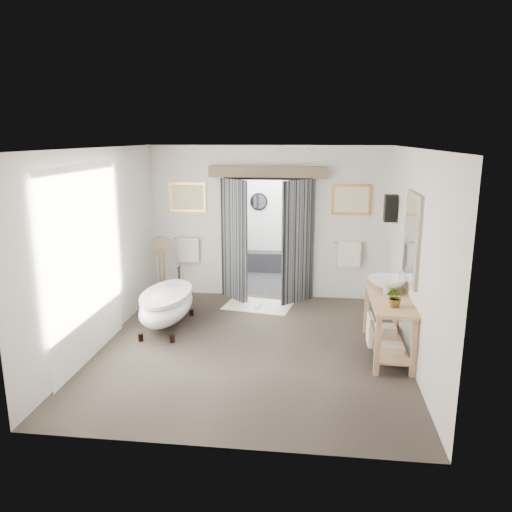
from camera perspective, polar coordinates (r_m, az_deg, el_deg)
name	(u,v)px	position (r m, az deg, el deg)	size (l,w,h in m)	color
ground_plane	(251,347)	(7.56, -0.55, -10.32)	(5.00, 5.00, 0.00)	#473F35
room_shell	(247,225)	(6.90, -1.02, 3.51)	(4.52, 5.02, 2.91)	silver
shower_room	(274,236)	(11.10, 2.09, 2.33)	(2.22, 2.01, 2.51)	black
back_wall_dressing	(267,218)	(9.34, 1.26, 4.31)	(3.82, 0.70, 2.52)	black
clawfoot_tub	(167,304)	(8.27, -10.15, -5.42)	(0.76, 1.69, 0.82)	black
vanity	(387,320)	(7.42, 14.71, -7.06)	(0.57, 1.60, 0.85)	tan
pedestal_mirror	(162,275)	(9.45, -10.67, -2.10)	(0.38, 0.25, 1.28)	brown
rug	(258,305)	(9.28, 0.27, -5.66)	(1.20, 0.80, 0.01)	beige
slippers	(252,305)	(9.18, -0.48, -5.67)	(0.34, 0.25, 0.05)	silver
basin	(387,284)	(7.58, 14.77, -3.10)	(0.56, 0.56, 0.19)	white
plant	(396,297)	(6.86, 15.68, -4.53)	(0.25, 0.22, 0.28)	gray
soap_bottle_a	(386,289)	(7.37, 14.66, -3.66)	(0.08, 0.08, 0.17)	gray
soap_bottle_b	(380,278)	(7.88, 13.99, -2.46)	(0.14, 0.14, 0.18)	gray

